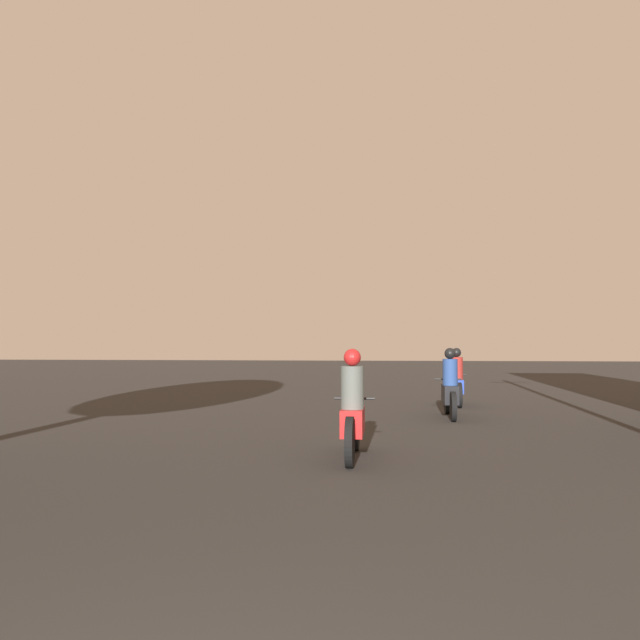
% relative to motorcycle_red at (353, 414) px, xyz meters
% --- Properties ---
extents(motorcycle_red, '(0.60, 1.97, 1.53)m').
position_rel_motorcycle_red_xyz_m(motorcycle_red, '(0.00, 0.00, 0.00)').
color(motorcycle_red, black).
rests_on(motorcycle_red, ground_plane).
extents(motorcycle_black, '(0.60, 2.05, 1.51)m').
position_rel_motorcycle_red_xyz_m(motorcycle_black, '(1.80, 5.09, -0.01)').
color(motorcycle_black, black).
rests_on(motorcycle_black, ground_plane).
extents(motorcycle_blue, '(0.60, 1.99, 1.50)m').
position_rel_motorcycle_red_xyz_m(motorcycle_blue, '(2.23, 7.88, -0.01)').
color(motorcycle_blue, black).
rests_on(motorcycle_blue, ground_plane).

